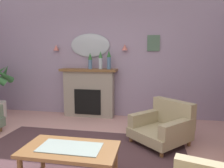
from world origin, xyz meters
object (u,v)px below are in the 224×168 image
Objects in this scene: fireplace at (89,93)px; wall_sconce_left at (56,48)px; mantel_vase_right at (90,60)px; framed_picture at (153,43)px; armchair_in_corner at (164,125)px; wall_mirror at (90,45)px; coffee_table at (70,152)px; mantel_vase_left at (101,59)px; mantel_vase_centre at (109,59)px; wall_sconce_right at (125,47)px.

wall_sconce_left reaches higher than fireplace.
framed_picture is (1.45, 0.18, 0.39)m from mantel_vase_right.
framed_picture reaches higher than armchair_in_corner.
coffee_table is at bearing -78.46° from wall_mirror.
mantel_vase_left is 0.20m from mantel_vase_centre.
mantel_vase_centre is 1.21× the size of framed_picture.
fireplace reaches higher than coffee_table.
wall_sconce_left is at bearing 117.45° from coffee_table.
wall_mirror reaches higher than coffee_table.
wall_sconce_left is at bearing -176.63° from wall_mirror.
coffee_table is (1.42, -2.73, -1.28)m from wall_sconce_left.
wall_sconce_left is (-0.85, -0.05, -0.05)m from wall_mirror.
mantel_vase_left is at bearing 138.54° from armchair_in_corner.
coffee_table is at bearing -77.86° from fireplace.
framed_picture reaches higher than fireplace.
framed_picture is at bearing 8.53° from mantel_vase_left.
mantel_vase_right is 0.33× the size of armchair_in_corner.
armchair_in_corner is (1.65, -1.23, -1.05)m from mantel_vase_right.
wall_sconce_right is (0.80, 0.12, 0.30)m from mantel_vase_right.
mantel_vase_left is (0.30, -0.03, 0.81)m from fireplace.
wall_mirror reaches higher than wall_sconce_left.
mantel_vase_left is 2.15m from armchair_in_corner.
mantel_vase_right is 2.31m from armchair_in_corner.
wall_sconce_right is 0.39× the size of framed_picture.
framed_picture is at bearing 97.94° from armchair_in_corner.
coffee_table is (0.07, -2.61, -1.01)m from mantel_vase_centre.
coffee_table is (0.27, -2.61, -1.00)m from mantel_vase_left.
wall_mirror is 6.86× the size of wall_sconce_right.
framed_picture is at bearing 1.46° from wall_sconce_left.
mantel_vase_centre is at bearing -18.78° from wall_mirror.
mantel_vase_right reaches higher than fireplace.
fireplace is 0.87m from mantel_vase_left.
coffee_table is at bearing -95.91° from wall_sconce_right.
mantel_vase_centre reaches higher than armchair_in_corner.
coffee_table is at bearing -129.43° from armchair_in_corner.
wall_sconce_right is (0.55, 0.12, 0.28)m from mantel_vase_left.
framed_picture is (1.50, 0.01, 0.04)m from wall_mirror.
wall_mirror is (-0.00, 0.14, 1.14)m from fireplace.
wall_sconce_left reaches higher than armchair_in_corner.
fireplace is 3.78× the size of framed_picture.
mantel_vase_centre reaches higher than mantel_vase_left.
armchair_in_corner is at bearing -82.06° from framed_picture.
framed_picture is 2.03m from armchair_in_corner.
wall_mirror is (-0.30, 0.17, 0.33)m from mantel_vase_left.
wall_mirror reaches higher than mantel_vase_left.
mantel_vase_right is 0.86m from wall_sconce_right.
armchair_in_corner is at bearing -36.65° from fireplace.
mantel_vase_centre is at bearing 134.13° from armchair_in_corner.
mantel_vase_centre is 0.62m from wall_mirror.
wall_sconce_right reaches higher than mantel_vase_right.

